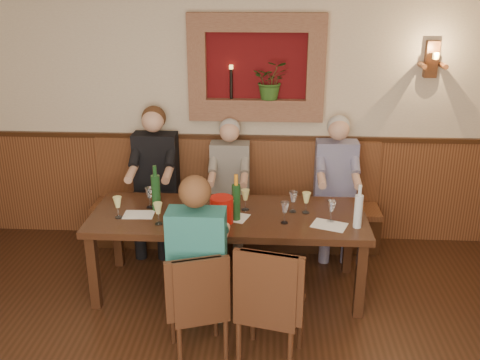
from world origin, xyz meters
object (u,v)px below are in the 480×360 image
Objects in this scene: dining_table at (228,222)px; bench at (236,214)px; person_chair_front at (200,275)px; wine_bottle_green_a at (236,201)px; person_bench_left at (156,191)px; spittoon_bucket at (222,210)px; chair_near_right at (270,328)px; chair_near_left at (199,325)px; water_bottle at (358,210)px; person_bench_mid at (230,197)px; person_bench_right at (335,197)px; wine_bottle_green_b at (156,192)px.

bench is (0.00, 0.94, -0.35)m from dining_table.
person_chair_front reaches higher than wine_bottle_green_a.
dining_table is 1.18m from person_bench_left.
chair_near_right is at bearing -62.54° from spittoon_bucket.
chair_near_left is 1.57m from water_bottle.
chair_near_left is 0.98m from spittoon_bucket.
water_bottle is (1.14, -1.04, 0.34)m from person_bench_mid.
spittoon_bucket is at bearing -89.24° from person_bench_mid.
chair_near_left is at bearing -93.03° from person_bench_mid.
chair_near_left is 0.36m from person_chair_front.
person_chair_front is (-0.01, 0.16, 0.33)m from chair_near_left.
bench is 1.21m from wine_bottle_green_a.
person_bench_left reaches higher than wine_bottle_green_a.
spittoon_bucket is (-0.42, 0.81, 0.57)m from chair_near_right.
person_bench_left is at bearing 151.46° from water_bottle.
dining_table is 1.75× the size of person_bench_mid.
person_bench_left reaches higher than water_bottle.
water_bottle is at bearing -28.54° from person_bench_left.
spittoon_bucket is at bearing -52.07° from person_bench_left.
person_chair_front reaches higher than dining_table.
chair_near_left is at bearing -69.16° from person_bench_left.
chair_near_right is at bearing -56.45° from person_bench_left.
person_bench_right is 1.00× the size of person_chair_front.
person_bench_right reaches higher than person_bench_mid.
person_bench_mid reaches higher than spittoon_bucket.
bench is 7.23× the size of wine_bottle_green_b.
person_chair_front reaches higher than person_bench_mid.
chair_near_left is 2.41× the size of water_bottle.
chair_near_left is at bearing -149.26° from water_bottle.
chair_near_left is 0.65× the size of person_bench_mid.
chair_near_left is 0.63× the size of person_chair_front.
wine_bottle_green_b is (-0.49, 0.83, 0.33)m from person_chair_front.
wine_bottle_green_a is at bearing 122.71° from chair_near_right.
person_bench_right is at bearing 83.90° from chair_near_right.
dining_table is at bearing 169.36° from water_bottle.
dining_table is 5.78× the size of wine_bottle_green_b.
water_bottle is (1.09, -1.15, 0.57)m from bench.
person_bench_right is at bearing 53.76° from person_chair_front.
wine_bottle_green_a is at bearing -85.83° from bench.
chair_near_right reaches higher than spittoon_bucket.
water_bottle is (1.24, 0.74, 0.64)m from chair_near_left.
spittoon_bucket is at bearing 178.26° from water_bottle.
dining_table is 2.67× the size of chair_near_left.
person_chair_front is at bearing -100.59° from spittoon_bucket.
chair_near_left is 1.93m from person_bench_left.
person_bench_left is 0.77m from person_bench_mid.
chair_near_left is (-0.15, -0.94, -0.41)m from dining_table.
chair_near_right reaches higher than dining_table.
person_chair_front reaches higher than bench.
person_bench_left is at bearing 133.60° from wine_bottle_green_a.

